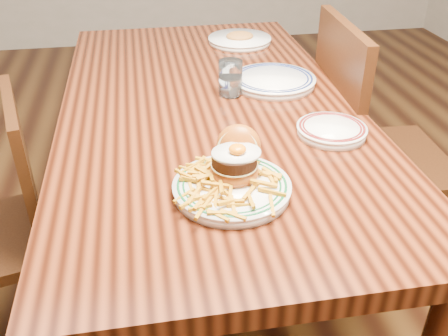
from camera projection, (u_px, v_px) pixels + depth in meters
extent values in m
plane|color=black|center=(212.00, 287.00, 1.86)|extent=(6.00, 6.00, 0.00)
cube|color=black|center=(209.00, 110.00, 1.48)|extent=(0.85, 1.60, 0.05)
cylinder|color=black|center=(106.00, 123.00, 2.24)|extent=(0.07, 0.07, 0.70)
cylinder|color=black|center=(263.00, 111.00, 2.35)|extent=(0.07, 0.07, 0.70)
cube|color=#381D0B|center=(24.00, 167.00, 1.41)|extent=(0.12, 0.38, 0.41)
cylinder|color=#381D0B|center=(56.00, 316.00, 1.50)|extent=(0.04, 0.04, 0.38)
cylinder|color=#381D0B|center=(43.00, 249.00, 1.76)|extent=(0.04, 0.04, 0.38)
cube|color=#381D0B|center=(383.00, 162.00, 1.76)|extent=(0.47, 0.47, 0.04)
cube|color=#381D0B|center=(337.00, 97.00, 1.60)|extent=(0.06, 0.44, 0.47)
cylinder|color=#381D0B|center=(400.00, 185.00, 2.06)|extent=(0.04, 0.04, 0.43)
cylinder|color=#381D0B|center=(311.00, 191.00, 2.02)|extent=(0.04, 0.04, 0.43)
cylinder|color=#381D0B|center=(445.00, 245.00, 1.74)|extent=(0.04, 0.04, 0.43)
cylinder|color=#381D0B|center=(340.00, 253.00, 1.70)|extent=(0.04, 0.04, 0.43)
cylinder|color=white|center=(232.00, 190.00, 1.06)|extent=(0.25, 0.25, 0.02)
cylinder|color=white|center=(232.00, 185.00, 1.05)|extent=(0.25, 0.25, 0.01)
torus|color=#0E4E24|center=(232.00, 184.00, 1.05)|extent=(0.23, 0.23, 0.01)
torus|color=#0E4E24|center=(232.00, 184.00, 1.05)|extent=(0.21, 0.21, 0.00)
ellipsoid|color=#994D13|center=(234.00, 172.00, 1.07)|extent=(0.11, 0.11, 0.05)
cylinder|color=#F5E699|center=(234.00, 165.00, 1.06)|extent=(0.10, 0.10, 0.00)
cylinder|color=black|center=(234.00, 159.00, 1.06)|extent=(0.10, 0.10, 0.02)
ellipsoid|color=white|center=(236.00, 153.00, 1.05)|extent=(0.10, 0.09, 0.01)
ellipsoid|color=orange|center=(237.00, 149.00, 1.04)|extent=(0.04, 0.04, 0.02)
ellipsoid|color=#994D13|center=(239.00, 146.00, 1.11)|extent=(0.12, 0.11, 0.11)
cylinder|color=#F5E699|center=(238.00, 151.00, 1.09)|extent=(0.10, 0.06, 0.09)
cylinder|color=white|center=(331.00, 132.00, 1.29)|extent=(0.18, 0.18, 0.02)
cylinder|color=white|center=(332.00, 128.00, 1.28)|extent=(0.18, 0.18, 0.01)
torus|color=#5E1615|center=(332.00, 127.00, 1.28)|extent=(0.17, 0.17, 0.01)
torus|color=#5E1615|center=(332.00, 127.00, 1.28)|extent=(0.15, 0.15, 0.01)
cube|color=silver|center=(338.00, 125.00, 1.29)|extent=(0.07, 0.11, 0.00)
cylinder|color=white|center=(273.00, 82.00, 1.57)|extent=(0.26, 0.26, 0.02)
cylinder|color=white|center=(273.00, 78.00, 1.57)|extent=(0.27, 0.27, 0.01)
torus|color=#101B51|center=(273.00, 78.00, 1.57)|extent=(0.25, 0.25, 0.01)
torus|color=#101B51|center=(273.00, 78.00, 1.57)|extent=(0.22, 0.22, 0.01)
cylinder|color=white|center=(230.00, 78.00, 1.49)|extent=(0.07, 0.07, 0.11)
cylinder|color=silver|center=(230.00, 86.00, 1.50)|extent=(0.06, 0.06, 0.05)
cylinder|color=white|center=(240.00, 41.00, 1.94)|extent=(0.24, 0.24, 0.02)
cylinder|color=white|center=(240.00, 38.00, 1.93)|extent=(0.24, 0.24, 0.01)
ellipsoid|color=#BE7D36|center=(240.00, 36.00, 1.93)|extent=(0.11, 0.09, 0.03)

